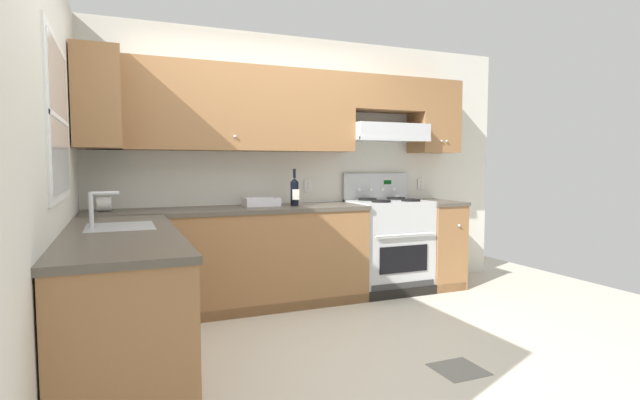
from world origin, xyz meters
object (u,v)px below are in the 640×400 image
at_px(bowl, 261,203).
at_px(stove, 388,244).
at_px(paper_towel_roll, 104,204).
at_px(wine_bottle, 294,191).

bearing_deg(bowl, stove, -4.09).
bearing_deg(stove, paper_towel_roll, 178.00).
distance_m(stove, paper_towel_roll, 2.69).
distance_m(stove, bowl, 1.39).
relative_size(wine_bottle, paper_towel_roll, 2.92).
distance_m(wine_bottle, bowl, 0.33).
relative_size(wine_bottle, bowl, 1.07).
xyz_separation_m(stove, bowl, (-1.31, 0.09, 0.46)).
distance_m(wine_bottle, paper_towel_roll, 1.64).
height_order(wine_bottle, bowl, wine_bottle).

